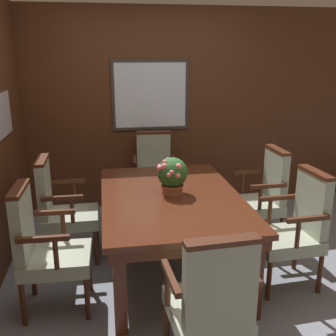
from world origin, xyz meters
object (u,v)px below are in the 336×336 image
(chair_left_near, at_px, (44,246))
(potted_plant, at_px, (172,175))
(chair_head_near, at_px, (211,303))
(chair_head_far, at_px, (154,172))
(chair_right_near, at_px, (296,226))
(chair_right_far, at_px, (262,194))
(dining_table, at_px, (171,204))
(chair_left_far, at_px, (61,207))

(chair_left_near, relative_size, potted_plant, 3.09)
(chair_head_near, height_order, potted_plant, potted_plant)
(chair_head_far, bearing_deg, chair_right_near, -55.12)
(chair_right_near, distance_m, chair_right_far, 0.77)
(dining_table, distance_m, chair_right_far, 1.08)
(chair_right_near, bearing_deg, chair_left_near, -93.08)
(chair_head_far, distance_m, chair_left_near, 2.02)
(chair_left_far, distance_m, potted_plant, 1.12)
(chair_left_near, bearing_deg, chair_right_near, -88.29)
(chair_head_far, bearing_deg, dining_table, -85.72)
(chair_right_near, xyz_separation_m, chair_left_far, (-1.97, 0.76, 0.00))
(dining_table, xyz_separation_m, chair_left_near, (-1.04, -0.41, -0.11))
(chair_right_near, relative_size, potted_plant, 3.09)
(dining_table, height_order, chair_head_near, chair_head_near)
(chair_head_near, distance_m, chair_left_far, 1.93)
(dining_table, height_order, chair_right_near, chair_right_near)
(chair_left_near, bearing_deg, dining_table, -67.43)
(chair_head_near, xyz_separation_m, chair_left_far, (-1.00, 1.65, 0.00))
(chair_head_near, height_order, chair_left_far, same)
(chair_head_near, xyz_separation_m, potted_plant, (-0.00, 1.31, 0.37))
(chair_right_near, xyz_separation_m, potted_plant, (-0.97, 0.42, 0.37))
(chair_right_near, relative_size, chair_head_near, 1.00)
(chair_head_near, relative_size, chair_left_far, 1.00)
(chair_right_near, height_order, chair_right_far, same)
(potted_plant, bearing_deg, chair_right_far, 19.33)
(chair_right_near, relative_size, chair_right_far, 1.00)
(dining_table, relative_size, chair_head_near, 1.78)
(chair_head_far, height_order, chair_left_far, same)
(dining_table, bearing_deg, chair_left_near, -158.63)
(dining_table, relative_size, chair_head_far, 1.78)
(chair_left_near, relative_size, chair_head_near, 1.00)
(chair_left_far, xyz_separation_m, potted_plant, (1.00, -0.34, 0.37))
(chair_right_near, height_order, chair_head_far, same)
(chair_left_near, bearing_deg, chair_head_near, -128.42)
(chair_head_far, xyz_separation_m, chair_left_near, (-1.06, -1.72, 0.00))
(dining_table, bearing_deg, chair_left_far, 159.30)
(chair_right_near, relative_size, chair_head_far, 1.00)
(dining_table, bearing_deg, chair_right_far, 20.57)
(chair_head_near, bearing_deg, chair_left_near, -43.21)
(chair_left_far, relative_size, potted_plant, 3.09)
(chair_head_far, height_order, potted_plant, potted_plant)
(chair_head_far, bearing_deg, chair_head_near, -84.82)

